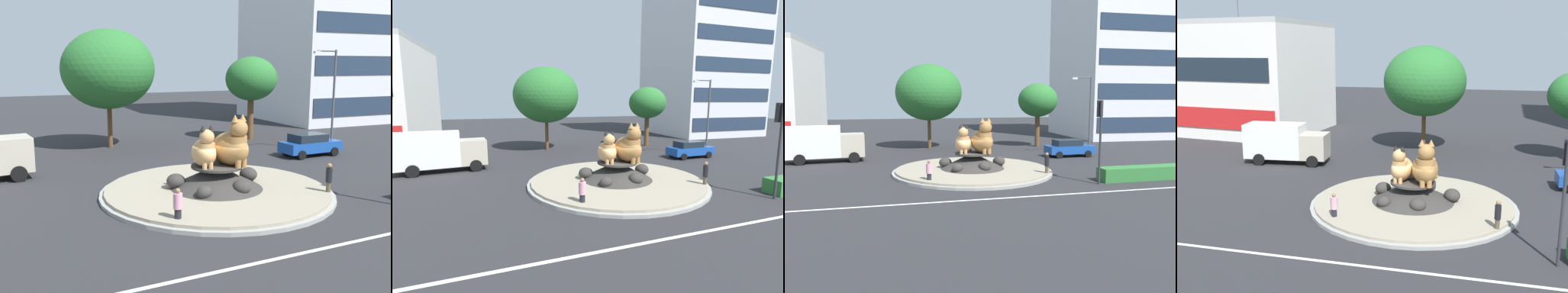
# 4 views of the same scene
# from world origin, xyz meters

# --- Properties ---
(ground_plane) EXTENTS (160.00, 160.00, 0.00)m
(ground_plane) POSITION_xyz_m (0.00, 0.00, 0.00)
(ground_plane) COLOR #28282B
(lane_centreline) EXTENTS (112.00, 0.20, 0.01)m
(lane_centreline) POSITION_xyz_m (0.00, -7.70, 0.00)
(lane_centreline) COLOR silver
(lane_centreline) RESTS_ON ground
(roundabout_island) EXTENTS (11.67, 11.67, 1.48)m
(roundabout_island) POSITION_xyz_m (0.00, 0.00, 0.46)
(roundabout_island) COLOR gray
(roundabout_island) RESTS_ON ground
(cat_statue_calico) EXTENTS (1.57, 2.11, 2.12)m
(cat_statue_calico) POSITION_xyz_m (-0.68, -0.01, 2.26)
(cat_statue_calico) COLOR tan
(cat_statue_calico) RESTS_ON roundabout_island
(cat_statue_tabby) EXTENTS (1.86, 2.72, 2.61)m
(cat_statue_tabby) POSITION_xyz_m (0.71, -0.28, 2.44)
(cat_statue_tabby) COLOR #9E703D
(cat_statue_tabby) RESTS_ON roundabout_island
(traffic_light_mast) EXTENTS (0.35, 0.46, 5.32)m
(traffic_light_mast) POSITION_xyz_m (6.99, -5.64, 3.70)
(traffic_light_mast) COLOR #2D2D33
(traffic_light_mast) RESTS_ON ground
(shophouse_block) EXTENTS (23.34, 14.79, 17.04)m
(shophouse_block) POSITION_xyz_m (-25.12, 20.82, 5.83)
(shophouse_block) COLOR silver
(shophouse_block) RESTS_ON ground
(broadleaf_tree_behind_island) EXTENTS (7.14, 7.14, 9.13)m
(broadleaf_tree_behind_island) POSITION_xyz_m (-1.49, 14.95, 6.09)
(broadleaf_tree_behind_island) COLOR brown
(broadleaf_tree_behind_island) RESTS_ON ground
(pedestrian_pink_shirt) EXTENTS (0.38, 0.38, 1.58)m
(pedestrian_pink_shirt) POSITION_xyz_m (-3.56, -3.39, 0.82)
(pedestrian_pink_shirt) COLOR black
(pedestrian_pink_shirt) RESTS_ON ground
(pedestrian_black_shirt) EXTENTS (0.30, 0.30, 1.75)m
(pedestrian_black_shirt) POSITION_xyz_m (4.59, -3.00, 0.94)
(pedestrian_black_shirt) COLOR brown
(pedestrian_black_shirt) RESTS_ON ground
(delivery_box_truck) EXTENTS (6.63, 2.99, 3.10)m
(delivery_box_truck) POSITION_xyz_m (-11.43, 7.66, 1.66)
(delivery_box_truck) COLOR #B7AD99
(delivery_box_truck) RESTS_ON ground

